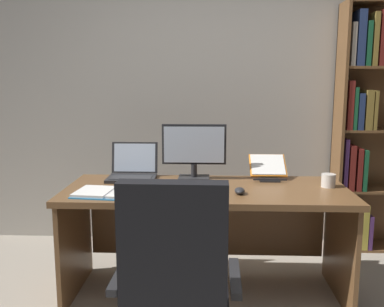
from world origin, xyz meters
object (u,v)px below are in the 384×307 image
laptop (133,171)px  coffee_mug (328,180)px  monitor (194,152)px  pen (156,186)px  office_chair (176,299)px  computer_mouse (240,191)px  open_binder (111,193)px  desk (206,213)px  reading_stand_with_book (268,168)px  bookshelf (372,130)px  notepad (153,187)px  keyboard (192,192)px

laptop → coffee_mug: (1.35, -0.20, -0.01)m
monitor → pen: bearing=-133.1°
office_chair → computer_mouse: (0.35, 0.74, 0.33)m
open_binder → computer_mouse: bearing=10.0°
office_chair → computer_mouse: 0.89m
desk → open_binder: size_ratio=3.92×
coffee_mug → open_binder: bearing=-169.8°
monitor → computer_mouse: monitor is taller
laptop → reading_stand_with_book: 0.98m
desk → computer_mouse: (0.21, -0.23, 0.22)m
bookshelf → open_binder: (-1.98, -1.09, -0.28)m
reading_stand_with_book → open_binder: size_ratio=0.55×
open_binder → notepad: bearing=44.2°
computer_mouse → pen: computer_mouse is taller
bookshelf → pen: (-1.72, -0.91, -0.28)m
desk → monitor: bearing=118.3°
reading_stand_with_book → bookshelf: bearing=32.2°
desk → monitor: 0.44m
bookshelf → office_chair: bookshelf is taller
bookshelf → monitor: bookshelf is taller
monitor → keyboard: (0.00, -0.39, -0.19)m
computer_mouse → notepad: bearing=166.8°
desk → keyboard: keyboard is taller
desk → laptop: bearing=162.2°
open_binder → coffee_mug: bearing=16.6°
reading_stand_with_book → coffee_mug: reading_stand_with_book is taller
keyboard → pen: (-0.24, 0.13, 0.00)m
laptop → open_binder: size_ratio=0.71×
office_chair → notepad: size_ratio=4.91×
desk → keyboard: (-0.09, -0.23, 0.21)m
office_chair → laptop: bearing=110.2°
computer_mouse → notepad: (-0.56, 0.13, -0.02)m
desk → laptop: 0.62m
laptop → keyboard: size_ratio=0.81×
bookshelf → reading_stand_with_book: 1.14m
reading_stand_with_book → pen: bearing=-158.1°
desk → notepad: size_ratio=8.88×
desk → computer_mouse: size_ratio=17.93×
computer_mouse → notepad: computer_mouse is taller
office_chair → open_binder: (-0.45, 0.69, 0.33)m
desk → bookshelf: bearing=30.3°
office_chair → coffee_mug: 1.39m
pen → bookshelf: bearing=27.8°
bookshelf → pen: size_ratio=14.85×
open_binder → coffee_mug: 1.42m
monitor → keyboard: size_ratio=1.09×
notepad → pen: (0.02, 0.00, 0.01)m
office_chair → desk: bearing=83.0°
coffee_mug → pen: bearing=-176.5°
coffee_mug → notepad: bearing=-176.6°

